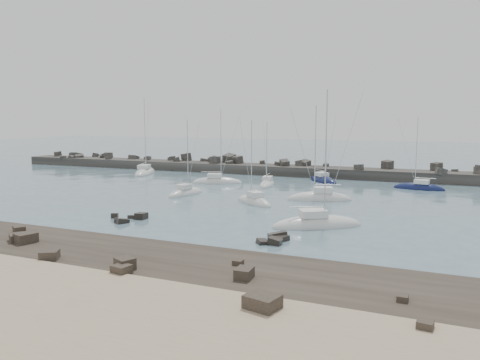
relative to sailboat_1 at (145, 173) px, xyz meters
name	(u,v)px	position (x,y,z in m)	size (l,w,h in m)	color
ground	(195,208)	(27.02, -28.30, -0.15)	(400.00, 400.00, 0.00)	slate
rock_shelf	(65,255)	(27.19, -50.31, -0.13)	(140.00, 12.37, 2.01)	#2B241D
rock_cluster_near	(130,219)	(23.90, -37.32, -0.07)	(4.18, 4.11, 1.31)	black
rock_cluster_far	(277,240)	(41.31, -39.04, -0.12)	(2.60, 4.19, 1.45)	black
breakwater	(253,172)	(19.46, 9.74, 0.16)	(115.00, 7.37, 5.14)	#2D2B28
sailboat_1	(145,173)	(0.00, 0.00, 0.00)	(6.66, 10.86, 16.34)	silver
sailboat_3	(186,194)	(20.79, -19.82, -0.01)	(3.33, 7.55, 11.67)	silver
sailboat_4	(217,182)	(19.60, -7.01, -0.01)	(8.98, 5.63, 13.63)	silver
sailboat_5	(254,202)	(32.50, -22.45, -0.01)	(7.24, 6.17, 11.73)	silver
sailboat_6	(267,185)	(28.47, -6.30, -0.01)	(3.35, 7.34, 11.34)	silver
sailboat_7	(317,225)	(43.34, -32.36, 0.00)	(9.52, 7.60, 14.92)	silver
sailboat_8	(323,181)	(35.79, 2.07, -0.01)	(7.43, 7.77, 13.06)	#0F1741
sailboat_9	(320,199)	(39.79, -16.66, 0.01)	(9.06, 5.35, 13.83)	silver
sailboat_14	(419,188)	(51.70, -0.66, -0.01)	(7.94, 3.38, 12.22)	#0F1741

